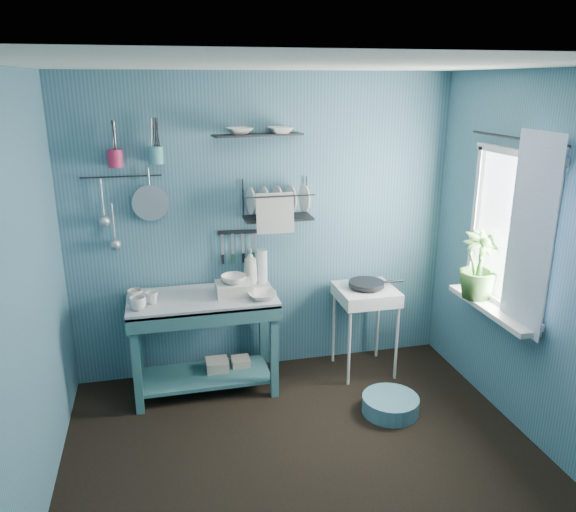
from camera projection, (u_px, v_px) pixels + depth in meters
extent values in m
plane|color=black|center=(311.00, 470.00, 3.65)|extent=(3.20, 3.20, 0.00)
plane|color=silver|center=(316.00, 65.00, 2.90)|extent=(3.20, 3.20, 0.00)
plane|color=#386174|center=(264.00, 228.00, 4.67)|extent=(3.20, 0.00, 3.20)
plane|color=#386174|center=(434.00, 446.00, 1.88)|extent=(3.20, 0.00, 3.20)
plane|color=#386174|center=(18.00, 316.00, 2.92)|extent=(0.00, 3.00, 3.00)
plane|color=#386174|center=(551.00, 270.00, 3.62)|extent=(0.00, 3.00, 3.00)
cube|color=#2F6063|center=(204.00, 344.00, 4.50)|extent=(1.19, 0.66, 0.81)
imported|color=silver|center=(138.00, 304.00, 4.11)|extent=(0.12, 0.12, 0.10)
imported|color=silver|center=(152.00, 298.00, 4.22)|extent=(0.14, 0.14, 0.09)
imported|color=silver|center=(135.00, 296.00, 4.25)|extent=(0.17, 0.17, 0.10)
cube|color=beige|center=(234.00, 289.00, 4.40)|extent=(0.28, 0.22, 0.10)
imported|color=silver|center=(234.00, 279.00, 4.37)|extent=(0.20, 0.19, 0.06)
imported|color=beige|center=(250.00, 266.00, 4.61)|extent=(0.11, 0.12, 0.30)
cylinder|color=silver|center=(262.00, 266.00, 4.65)|extent=(0.09, 0.09, 0.28)
imported|color=silver|center=(262.00, 295.00, 4.33)|extent=(0.22, 0.22, 0.05)
cube|color=silver|center=(364.00, 329.00, 4.81)|extent=(0.54, 0.54, 0.76)
cylinder|color=black|center=(366.00, 284.00, 4.69)|extent=(0.30, 0.30, 0.03)
cube|color=black|center=(237.00, 232.00, 4.59)|extent=(0.32, 0.05, 0.03)
cube|color=black|center=(278.00, 200.00, 4.49)|extent=(0.56, 0.26, 0.32)
cube|color=black|center=(258.00, 135.00, 4.33)|extent=(0.72, 0.28, 0.01)
imported|color=silver|center=(240.00, 131.00, 4.29)|extent=(0.23, 0.23, 0.05)
imported|color=silver|center=(281.00, 124.00, 4.35)|extent=(0.21, 0.21, 0.05)
cylinder|color=#B32147|center=(115.00, 158.00, 4.16)|extent=(0.11, 0.11, 0.13)
cylinder|color=teal|center=(156.00, 155.00, 4.22)|extent=(0.11, 0.11, 0.13)
cylinder|color=#AFB2B8|center=(151.00, 203.00, 4.34)|extent=(0.28, 0.03, 0.28)
cylinder|color=#AFB2B8|center=(102.00, 199.00, 4.26)|extent=(0.01, 0.01, 0.30)
cylinder|color=#AFB2B8|center=(113.00, 222.00, 4.33)|extent=(0.01, 0.01, 0.30)
cylinder|color=black|center=(121.00, 177.00, 4.25)|extent=(0.60, 0.01, 0.01)
plane|color=white|center=(510.00, 231.00, 3.99)|extent=(0.00, 1.10, 1.10)
cube|color=silver|center=(491.00, 308.00, 4.15)|extent=(0.16, 0.95, 0.04)
plane|color=white|center=(530.00, 235.00, 3.69)|extent=(0.00, 1.35, 1.35)
cylinder|color=black|center=(516.00, 138.00, 3.79)|extent=(0.02, 1.05, 0.02)
imported|color=#305923|center=(479.00, 265.00, 4.23)|extent=(0.30, 0.30, 0.52)
cube|color=tan|center=(217.00, 372.00, 4.66)|extent=(0.18, 0.18, 0.22)
cube|color=tan|center=(241.00, 369.00, 4.73)|extent=(0.15, 0.15, 0.20)
cylinder|color=teal|center=(390.00, 405.00, 4.27)|extent=(0.43, 0.43, 0.13)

